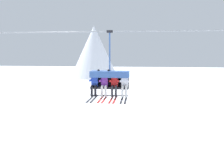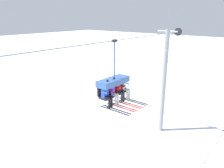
# 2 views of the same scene
# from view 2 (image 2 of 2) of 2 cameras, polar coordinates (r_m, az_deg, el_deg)

# --- Properties ---
(lift_tower_far) EXTENTS (0.36, 1.88, 8.49)m
(lift_tower_far) POSITION_cam_2_polar(r_m,az_deg,el_deg) (17.76, 13.49, 0.88)
(lift_tower_far) COLOR gray
(lift_tower_far) RESTS_ON ground_plane
(lift_cable) EXTENTS (18.64, 0.05, 0.05)m
(lift_cable) POSITION_cam_2_polar(r_m,az_deg,el_deg) (9.69, -3.05, 10.74)
(lift_cable) COLOR gray
(chairlift_chair) EXTENTS (1.88, 0.74, 3.07)m
(chairlift_chair) POSITION_cam_2_polar(r_m,az_deg,el_deg) (10.91, 0.27, 0.07)
(chairlift_chair) COLOR #232328
(skier_blue) EXTENTS (0.48, 1.70, 1.34)m
(skier_blue) POSITION_cam_2_polar(r_m,az_deg,el_deg) (10.34, -1.34, -2.64)
(skier_blue) COLOR #2847B7
(skier_purple) EXTENTS (0.48, 1.70, 1.34)m
(skier_purple) POSITION_cam_2_polar(r_m,az_deg,el_deg) (10.70, 0.35, -1.94)
(skier_purple) COLOR purple
(skier_red) EXTENTS (0.46, 1.70, 1.23)m
(skier_red) POSITION_cam_2_polar(r_m,az_deg,el_deg) (11.06, 1.95, -1.40)
(skier_red) COLOR red
(skier_white) EXTENTS (0.46, 1.70, 1.23)m
(skier_white) POSITION_cam_2_polar(r_m,az_deg,el_deg) (11.43, 3.44, -0.78)
(skier_white) COLOR silver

